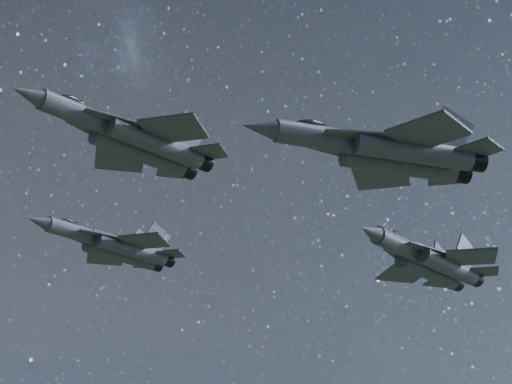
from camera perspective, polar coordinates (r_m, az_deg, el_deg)
jet_lead at (r=61.69m, az=-8.19°, el=3.57°), size 16.67×11.77×4.22m
jet_left at (r=82.59m, az=-9.39°, el=-3.57°), size 16.38×11.54×4.14m
jet_right at (r=61.69m, az=8.76°, el=2.71°), size 18.66×12.36×4.76m
jet_slot at (r=80.30m, az=11.48°, el=-4.56°), size 18.58×12.92×4.67m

